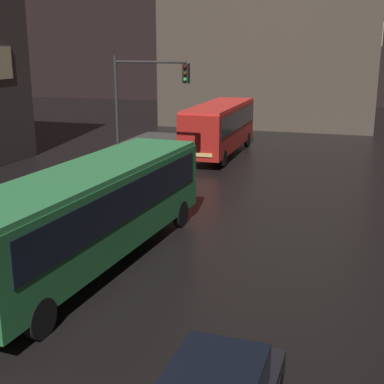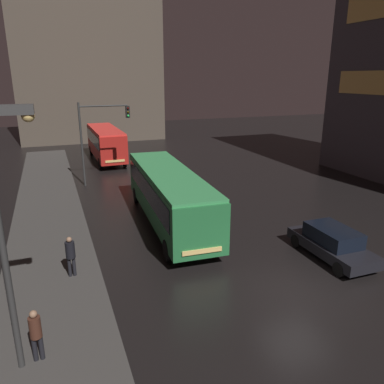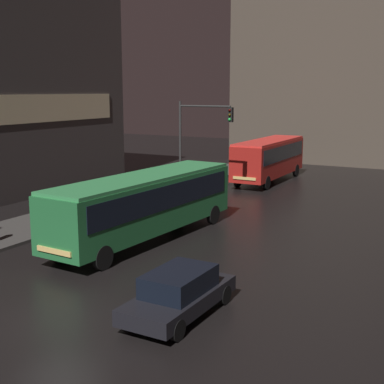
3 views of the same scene
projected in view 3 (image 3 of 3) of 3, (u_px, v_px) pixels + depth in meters
ground_plane at (58, 318)px, 16.73m from camera, size 120.00×120.00×0.00m
sidewalk_left at (60, 218)px, 29.58m from camera, size 4.00×48.00×0.15m
building_far_backdrop at (336, 56)px, 54.13m from camera, size 18.07×12.00×20.92m
bus_near at (145, 200)px, 25.11m from camera, size 3.24×11.75×3.11m
bus_far at (269, 156)px, 41.32m from camera, size 2.57×9.74×3.25m
car_taxi at (179, 293)px, 16.78m from camera, size 1.93×4.48×1.48m
traffic_light_main at (198, 133)px, 34.24m from camera, size 3.83×0.35×6.32m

